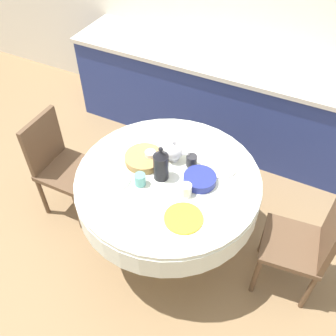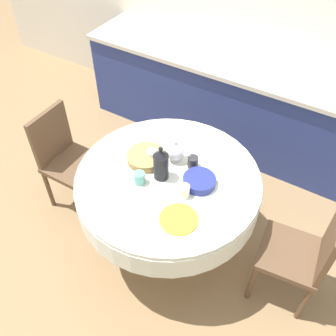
# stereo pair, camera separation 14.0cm
# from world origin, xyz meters

# --- Properties ---
(ground_plane) EXTENTS (12.00, 12.00, 0.00)m
(ground_plane) POSITION_xyz_m (0.00, 0.00, 0.00)
(ground_plane) COLOR #8E704C
(wall_back) EXTENTS (7.00, 0.05, 2.60)m
(wall_back) POSITION_xyz_m (0.00, 1.76, 1.30)
(wall_back) COLOR silver
(wall_back) RESTS_ON ground_plane
(kitchen_counter) EXTENTS (3.24, 0.64, 0.88)m
(kitchen_counter) POSITION_xyz_m (0.00, 1.43, 0.44)
(kitchen_counter) COLOR navy
(kitchen_counter) RESTS_ON ground_plane
(dining_table) EXTENTS (1.24, 1.24, 0.77)m
(dining_table) POSITION_xyz_m (0.00, 0.00, 0.65)
(dining_table) COLOR tan
(dining_table) RESTS_ON ground_plane
(chair_left) EXTENTS (0.44, 0.44, 0.89)m
(chair_left) POSITION_xyz_m (0.96, 0.11, 0.49)
(chair_left) COLOR brown
(chair_left) RESTS_ON ground_plane
(chair_right) EXTENTS (0.41, 0.41, 0.89)m
(chair_right) POSITION_xyz_m (-0.96, -0.01, 0.49)
(chair_right) COLOR brown
(chair_right) RESTS_ON ground_plane
(plate_near_left) EXTENTS (0.23, 0.23, 0.01)m
(plate_near_left) POSITION_xyz_m (-0.31, -0.18, 0.78)
(plate_near_left) COLOR white
(plate_near_left) RESTS_ON dining_table
(cup_near_left) EXTENTS (0.07, 0.07, 0.08)m
(cup_near_left) POSITION_xyz_m (-0.13, -0.14, 0.81)
(cup_near_left) COLOR #5BA39E
(cup_near_left) RESTS_ON dining_table
(plate_near_right) EXTENTS (0.23, 0.23, 0.01)m
(plate_near_right) POSITION_xyz_m (0.24, -0.27, 0.78)
(plate_near_right) COLOR yellow
(plate_near_right) RESTS_ON dining_table
(cup_near_right) EXTENTS (0.07, 0.07, 0.08)m
(cup_near_right) POSITION_xyz_m (0.17, -0.09, 0.81)
(cup_near_right) COLOR white
(cup_near_right) RESTS_ON dining_table
(plate_far_left) EXTENTS (0.23, 0.23, 0.01)m
(plate_far_left) POSITION_xyz_m (-0.24, 0.26, 0.78)
(plate_far_left) COLOR white
(plate_far_left) RESTS_ON dining_table
(cup_far_left) EXTENTS (0.07, 0.07, 0.08)m
(cup_far_left) POSITION_xyz_m (-0.17, 0.08, 0.81)
(cup_far_left) COLOR white
(cup_far_left) RESTS_ON dining_table
(plate_far_right) EXTENTS (0.23, 0.23, 0.01)m
(plate_far_right) POSITION_xyz_m (0.27, 0.23, 0.78)
(plate_far_right) COLOR white
(plate_far_right) RESTS_ON dining_table
(cup_far_right) EXTENTS (0.07, 0.07, 0.08)m
(cup_far_right) POSITION_xyz_m (0.09, 0.17, 0.81)
(cup_far_right) COLOR #28282D
(cup_far_right) RESTS_ON dining_table
(coffee_carafe) EXTENTS (0.10, 0.10, 0.26)m
(coffee_carafe) POSITION_xyz_m (-0.04, -0.02, 0.89)
(coffee_carafe) COLOR black
(coffee_carafe) RESTS_ON dining_table
(teapot) EXTENTS (0.18, 0.13, 0.17)m
(teapot) POSITION_xyz_m (-0.04, 0.17, 0.85)
(teapot) COLOR white
(teapot) RESTS_ON dining_table
(bread_basket) EXTENTS (0.26, 0.26, 0.05)m
(bread_basket) POSITION_xyz_m (-0.21, 0.06, 0.80)
(bread_basket) COLOR #AD844C
(bread_basket) RESTS_ON dining_table
(fruit_bowl) EXTENTS (0.21, 0.21, 0.06)m
(fruit_bowl) POSITION_xyz_m (0.21, 0.05, 0.80)
(fruit_bowl) COLOR navy
(fruit_bowl) RESTS_ON dining_table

